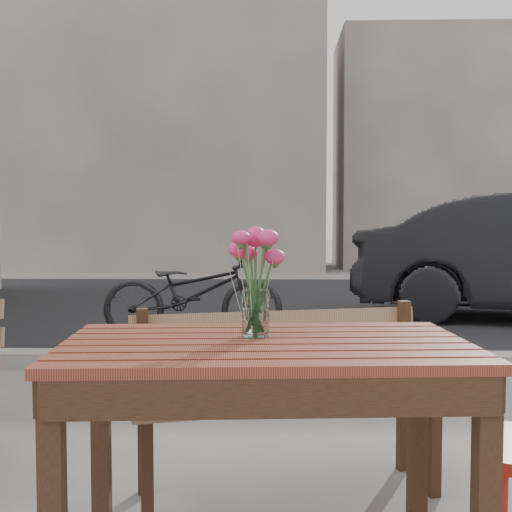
% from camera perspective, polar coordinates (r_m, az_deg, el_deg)
% --- Properties ---
extents(street, '(30.00, 8.12, 0.12)m').
position_cam_1_polar(street, '(7.29, 3.06, -6.01)').
color(street, black).
rests_on(street, ground).
extents(backdrop_buildings, '(15.50, 4.00, 8.00)m').
position_cam_1_polar(backdrop_buildings, '(16.71, 2.88, 11.37)').
color(backdrop_buildings, slate).
rests_on(backdrop_buildings, ground).
extents(main_table, '(1.33, 0.84, 0.79)m').
position_cam_1_polar(main_table, '(2.09, 0.87, -11.10)').
color(main_table, '#582517').
rests_on(main_table, ground).
extents(main_bench, '(1.38, 0.71, 0.82)m').
position_cam_1_polar(main_bench, '(2.86, 2.44, -10.58)').
color(main_bench, brown).
rests_on(main_bench, ground).
extents(main_vase, '(0.20, 0.20, 0.36)m').
position_cam_1_polar(main_vase, '(2.12, -0.04, -1.09)').
color(main_vase, white).
rests_on(main_vase, main_table).
extents(bicycle, '(1.80, 0.65, 0.94)m').
position_cam_1_polar(bicycle, '(6.44, -5.65, -3.26)').
color(bicycle, black).
rests_on(bicycle, ground).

